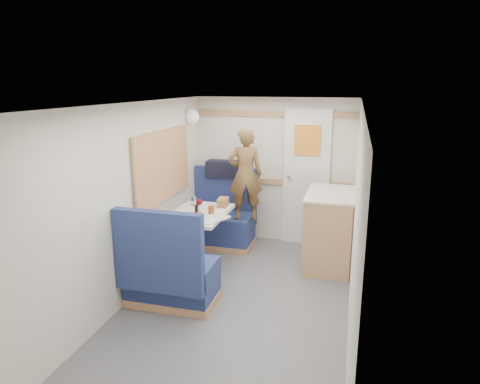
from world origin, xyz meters
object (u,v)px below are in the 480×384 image
(dome_light, at_px, (192,117))
(dinette_table, at_px, (199,225))
(duffel_bag, at_px, (224,169))
(wine_glass, at_px, (199,203))
(beer_glass, at_px, (211,210))
(galley_counter, at_px, (329,229))
(tumbler_left, at_px, (176,216))
(pepper_grinder, at_px, (196,209))
(salt_grinder, at_px, (196,208))
(cheese_block, at_px, (194,217))
(bench_far, at_px, (221,224))
(bench_near, at_px, (170,277))
(person, at_px, (245,174))
(orange_fruit, at_px, (200,214))
(tumbler_mid, at_px, (194,201))
(bread_loaf, at_px, (223,202))
(tray, at_px, (211,218))

(dome_light, bearing_deg, dinette_table, -65.35)
(duffel_bag, distance_m, wine_glass, 1.15)
(wine_glass, height_order, beer_glass, wine_glass)
(galley_counter, bearing_deg, tumbler_left, -150.21)
(pepper_grinder, distance_m, salt_grinder, 0.08)
(cheese_block, distance_m, pepper_grinder, 0.24)
(bench_far, height_order, tumbler_left, bench_far)
(bench_near, xyz_separation_m, cheese_block, (0.05, 0.58, 0.45))
(duffel_bag, bearing_deg, galley_counter, -24.49)
(dinette_table, height_order, bench_far, bench_far)
(person, height_order, orange_fruit, person)
(bench_near, bearing_deg, orange_fruit, 80.15)
(wine_glass, bearing_deg, bench_near, -90.98)
(tumbler_mid, bearing_deg, person, 37.68)
(dinette_table, bearing_deg, tumbler_mid, 121.35)
(orange_fruit, xyz_separation_m, tumbler_left, (-0.23, -0.12, -0.01))
(bench_far, height_order, cheese_block, bench_far)
(beer_glass, bearing_deg, bread_loaf, 87.61)
(tumbler_left, xyz_separation_m, tumbler_mid, (-0.04, 0.63, 0.00))
(bench_near, xyz_separation_m, duffel_bag, (-0.03, 1.98, 0.72))
(galley_counter, distance_m, person, 1.24)
(salt_grinder, bearing_deg, duffel_bag, 89.72)
(person, height_order, cheese_block, person)
(tumbler_left, distance_m, tumbler_mid, 0.64)
(dinette_table, bearing_deg, beer_glass, -19.37)
(bench_far, distance_m, bread_loaf, 0.73)
(galley_counter, bearing_deg, bread_loaf, -170.63)
(galley_counter, xyz_separation_m, duffel_bag, (-1.50, 0.57, 0.55))
(bench_near, distance_m, tray, 0.81)
(cheese_block, relative_size, tumbler_mid, 0.87)
(bench_far, relative_size, salt_grinder, 10.53)
(galley_counter, xyz_separation_m, tumbler_mid, (-1.63, -0.28, 0.31))
(tray, xyz_separation_m, tumbler_mid, (-0.38, 0.48, 0.04))
(bench_far, relative_size, pepper_grinder, 9.91)
(bench_near, xyz_separation_m, bread_loaf, (0.19, 1.20, 0.47))
(galley_counter, relative_size, orange_fruit, 11.79)
(duffel_bag, xyz_separation_m, tumbler_left, (-0.09, -1.48, -0.25))
(bench_far, bearing_deg, pepper_grinder, -90.43)
(bench_far, height_order, salt_grinder, bench_far)
(wine_glass, relative_size, beer_glass, 1.52)
(duffel_bag, bearing_deg, bench_near, -92.80)
(galley_counter, height_order, wine_glass, galley_counter)
(dome_light, height_order, orange_fruit, dome_light)
(bread_loaf, bearing_deg, tray, -87.20)
(dinette_table, height_order, bench_near, bench_near)
(pepper_grinder, bearing_deg, beer_glass, -2.47)
(dinette_table, bearing_deg, bench_near, -90.00)
(beer_glass, bearing_deg, tumbler_left, -134.85)
(tray, xyz_separation_m, pepper_grinder, (-0.22, 0.16, 0.04))
(orange_fruit, distance_m, salt_grinder, 0.30)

